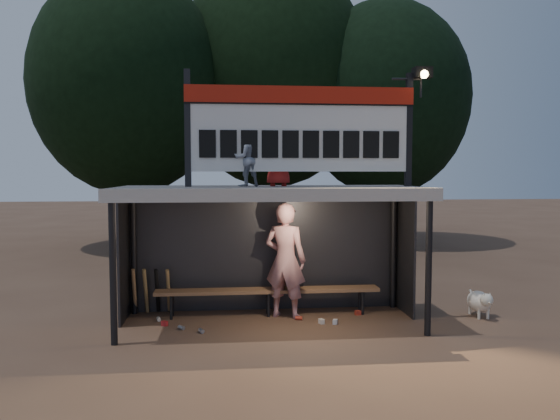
# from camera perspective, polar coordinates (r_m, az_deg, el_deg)

# --- Properties ---
(ground) EXTENTS (80.00, 80.00, 0.00)m
(ground) POSITION_cam_1_polar(r_m,az_deg,el_deg) (9.42, -0.99, -11.79)
(ground) COLOR brown
(ground) RESTS_ON ground
(player) EXTENTS (0.87, 0.74, 2.03)m
(player) POSITION_cam_1_polar(r_m,az_deg,el_deg) (9.62, 0.56, -5.26)
(player) COLOR silver
(player) RESTS_ON ground
(child_a) EXTENTS (0.56, 0.51, 0.92)m
(child_a) POSITION_cam_1_polar(r_m,az_deg,el_deg) (9.08, -3.61, 5.38)
(child_a) COLOR gray
(child_a) RESTS_ON dugout_shelter
(child_b) EXTENTS (0.54, 0.37, 1.06)m
(child_b) POSITION_cam_1_polar(r_m,az_deg,el_deg) (9.26, -0.18, 5.77)
(child_b) COLOR #B01F1B
(child_b) RESTS_ON dugout_shelter
(dugout_shelter) EXTENTS (5.10, 2.08, 2.32)m
(dugout_shelter) POSITION_cam_1_polar(r_m,az_deg,el_deg) (9.34, -1.13, -0.41)
(dugout_shelter) COLOR #434346
(dugout_shelter) RESTS_ON ground
(scoreboard_assembly) EXTENTS (4.10, 0.27, 1.99)m
(scoreboard_assembly) POSITION_cam_1_polar(r_m,az_deg,el_deg) (9.15, 2.51, 8.77)
(scoreboard_assembly) COLOR black
(scoreboard_assembly) RESTS_ON dugout_shelter
(bench) EXTENTS (4.00, 0.35, 0.48)m
(bench) POSITION_cam_1_polar(r_m,az_deg,el_deg) (9.85, -1.26, -8.49)
(bench) COLOR #8A6141
(bench) RESTS_ON ground
(tree_left) EXTENTS (6.46, 6.46, 9.27)m
(tree_left) POSITION_cam_1_polar(r_m,az_deg,el_deg) (19.54, -15.55, 12.54)
(tree_left) COLOR #302015
(tree_left) RESTS_ON ground
(tree_mid) EXTENTS (7.22, 7.22, 10.36)m
(tree_mid) POSITION_cam_1_polar(r_m,az_deg,el_deg) (20.92, -0.80, 13.91)
(tree_mid) COLOR black
(tree_mid) RESTS_ON ground
(tree_right) EXTENTS (6.08, 6.08, 8.72)m
(tree_right) POSITION_cam_1_polar(r_m,az_deg,el_deg) (20.53, 10.87, 11.28)
(tree_right) COLOR #2E2014
(tree_right) RESTS_ON ground
(dog) EXTENTS (0.36, 0.81, 0.49)m
(dog) POSITION_cam_1_polar(r_m,az_deg,el_deg) (10.39, 20.16, -8.95)
(dog) COLOR white
(dog) RESTS_ON ground
(bats) EXTENTS (0.67, 0.35, 0.84)m
(bats) POSITION_cam_1_polar(r_m,az_deg,el_deg) (10.18, -13.28, -8.21)
(bats) COLOR #9E7149
(bats) RESTS_ON ground
(litter) EXTENTS (3.61, 0.95, 0.08)m
(litter) POSITION_cam_1_polar(r_m,az_deg,el_deg) (9.41, -2.58, -11.57)
(litter) COLOR #A72B1C
(litter) RESTS_ON ground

